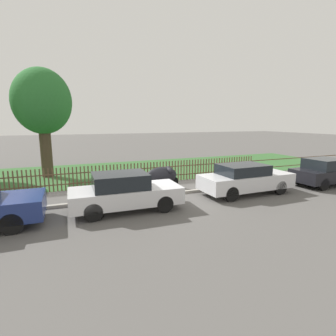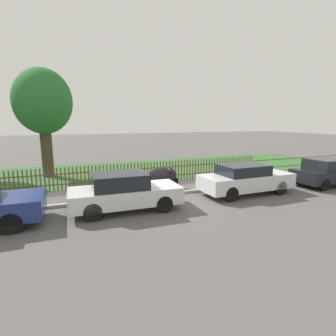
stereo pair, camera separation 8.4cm
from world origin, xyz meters
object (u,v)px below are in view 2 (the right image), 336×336
Objects in this scene: parked_car_red_compact at (327,172)px; tree_behind_motorcycle at (43,103)px; parked_car_black_saloon at (124,192)px; covered_motorcycle at (162,176)px; parked_car_navy_estate at (245,179)px.

tree_behind_motorcycle is at bearing 149.25° from parked_car_red_compact.
covered_motorcycle is (2.42, 2.41, -0.05)m from parked_car_black_saloon.
tree_behind_motorcycle is at bearing 137.96° from parked_car_navy_estate.
parked_car_navy_estate is 2.36× the size of covered_motorcycle.
tree_behind_motorcycle reaches higher than parked_car_navy_estate.
parked_car_red_compact is at bearing -20.89° from covered_motorcycle.
parked_car_black_saloon is at bearing 178.75° from parked_car_red_compact.
covered_motorcycle is at bearing 162.53° from parked_car_red_compact.
parked_car_navy_estate is 0.69× the size of tree_behind_motorcycle.
parked_car_navy_estate is 12.08m from tree_behind_motorcycle.
parked_car_black_saloon is 5.70m from parked_car_navy_estate.
parked_car_navy_estate is at bearing 3.43° from parked_car_black_saloon.
tree_behind_motorcycle is (-13.69, 7.78, 3.67)m from parked_car_red_compact.
parked_car_black_saloon is at bearing -139.67° from covered_motorcycle.
parked_car_navy_estate is at bearing 176.37° from parked_car_red_compact.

